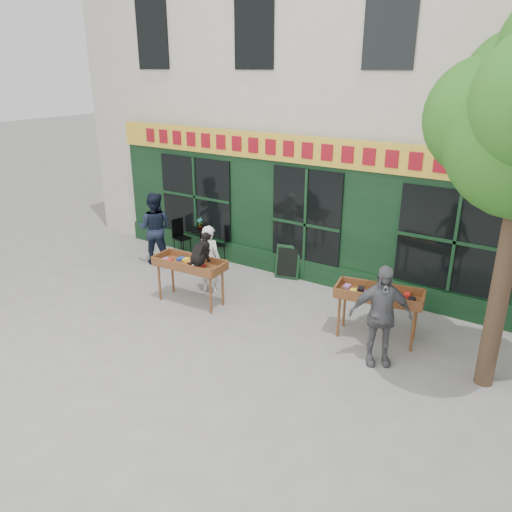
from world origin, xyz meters
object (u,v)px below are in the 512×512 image
(book_cart_center, at_px, (190,266))
(book_cart_right, at_px, (379,297))
(bistro_table, at_px, (200,238))
(man_left, at_px, (155,228))
(man_right, at_px, (380,315))
(woman, at_px, (210,259))
(dog, at_px, (200,249))

(book_cart_center, xyz_separation_m, book_cart_right, (3.78, 0.74, 0.00))
(bistro_table, relative_size, man_left, 0.42)
(book_cart_center, distance_m, man_right, 4.08)
(book_cart_center, xyz_separation_m, man_right, (4.08, -0.01, 0.05))
(book_cart_center, distance_m, man_left, 2.58)
(book_cart_center, distance_m, woman, 0.65)
(book_cart_center, distance_m, book_cart_right, 3.85)
(woman, distance_m, book_cart_right, 3.78)
(book_cart_center, relative_size, book_cart_right, 0.97)
(bistro_table, xyz_separation_m, man_left, (-0.70, -0.90, 0.36))
(bistro_table, height_order, man_left, man_left)
(book_cart_right, relative_size, man_left, 0.88)
(dog, xyz_separation_m, man_left, (-2.58, 1.33, -0.38))
(man_right, distance_m, bistro_table, 6.03)
(book_cart_center, relative_size, bistro_table, 2.03)
(dog, height_order, man_left, man_left)
(man_right, height_order, bistro_table, man_right)
(bistro_table, distance_m, man_left, 1.20)
(woman, xyz_separation_m, bistro_table, (-1.53, 1.53, -0.22))
(dog, height_order, woman, dog)
(woman, height_order, man_left, man_left)
(man_left, bearing_deg, bistro_table, -152.63)
(man_right, bearing_deg, woman, 139.98)
(woman, bearing_deg, man_left, -20.01)
(woman, relative_size, man_right, 0.88)
(man_right, xyz_separation_m, bistro_table, (-5.61, 2.20, -0.33))
(book_cart_center, height_order, bistro_table, book_cart_center)
(woman, relative_size, book_cart_right, 0.96)
(book_cart_right, bearing_deg, bistro_table, 153.97)
(book_cart_right, bearing_deg, man_left, 164.01)
(book_cart_center, distance_m, dog, 0.59)
(dog, bearing_deg, bistro_table, 125.97)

